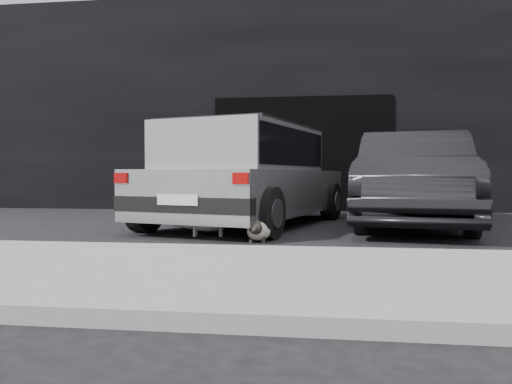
# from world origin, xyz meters

# --- Properties ---
(ground) EXTENTS (80.00, 80.00, 0.00)m
(ground) POSITION_xyz_m (0.00, 0.00, 0.00)
(ground) COLOR black
(ground) RESTS_ON ground
(building_facade) EXTENTS (34.00, 4.00, 5.00)m
(building_facade) POSITION_xyz_m (1.00, 6.00, 2.50)
(building_facade) COLOR black
(building_facade) RESTS_ON ground
(garage_opening) EXTENTS (4.00, 0.10, 2.60)m
(garage_opening) POSITION_xyz_m (1.00, 3.99, 1.30)
(garage_opening) COLOR black
(garage_opening) RESTS_ON ground
(curb) EXTENTS (18.00, 0.25, 0.12)m
(curb) POSITION_xyz_m (1.00, -2.60, 0.06)
(curb) COLOR gray
(curb) RESTS_ON ground
(sidewalk) EXTENTS (18.00, 2.20, 0.11)m
(sidewalk) POSITION_xyz_m (1.00, -3.80, 0.06)
(sidewalk) COLOR gray
(sidewalk) RESTS_ON ground
(silver_hatchback) EXTENTS (3.11, 4.79, 1.63)m
(silver_hatchback) POSITION_xyz_m (0.26, 0.59, 0.89)
(silver_hatchback) COLOR #A5A8AA
(silver_hatchback) RESTS_ON ground
(second_car) EXTENTS (2.32, 4.83, 1.53)m
(second_car) POSITION_xyz_m (2.93, 0.79, 0.76)
(second_car) COLOR black
(second_car) RESTS_ON ground
(cat_siamese) EXTENTS (0.31, 0.88, 0.30)m
(cat_siamese) POSITION_xyz_m (0.70, -1.33, 0.14)
(cat_siamese) COLOR beige
(cat_siamese) RESTS_ON ground
(cat_white) EXTENTS (0.87, 0.36, 0.41)m
(cat_white) POSITION_xyz_m (-0.01, -0.84, 0.20)
(cat_white) COLOR white
(cat_white) RESTS_ON ground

